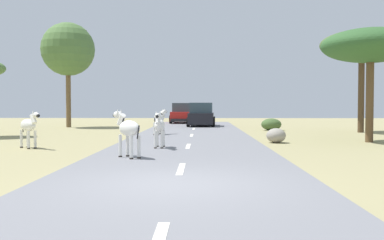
{
  "coord_description": "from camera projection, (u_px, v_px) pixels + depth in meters",
  "views": [
    {
      "loc": [
        0.58,
        -8.91,
        1.65
      ],
      "look_at": [
        0.21,
        8.57,
        1.04
      ],
      "focal_mm": 41.23,
      "sensor_mm": 36.0,
      "label": 1
    }
  ],
  "objects": [
    {
      "name": "zebra_2",
      "position": [
        160.0,
        119.0,
        23.67
      ],
      "size": [
        0.77,
        1.39,
        1.38
      ],
      "rotation": [
        0.0,
        0.0,
        5.9
      ],
      "color": "silver",
      "rests_on": "road"
    },
    {
      "name": "road",
      "position": [
        177.0,
        184.0,
        8.97
      ],
      "size": [
        6.0,
        64.0,
        0.05
      ],
      "primitive_type": "cube",
      "color": "slate",
      "rests_on": "ground_plane"
    },
    {
      "name": "lane_markings",
      "position": [
        173.0,
        193.0,
        7.97
      ],
      "size": [
        0.16,
        56.0,
        0.01
      ],
      "color": "silver",
      "rests_on": "road"
    },
    {
      "name": "zebra_0",
      "position": [
        159.0,
        126.0,
        16.3
      ],
      "size": [
        0.39,
        1.45,
        1.36
      ],
      "rotation": [
        0.0,
        0.0,
        3.13
      ],
      "color": "silver",
      "rests_on": "road"
    },
    {
      "name": "zebra_3",
      "position": [
        128.0,
        129.0,
        13.31
      ],
      "size": [
        1.15,
        1.31,
        1.46
      ],
      "rotation": [
        0.0,
        0.0,
        0.69
      ],
      "color": "silver",
      "rests_on": "road"
    },
    {
      "name": "bush_0",
      "position": [
        270.0,
        123.0,
        33.31
      ],
      "size": [
        0.9,
        0.81,
        0.54
      ],
      "primitive_type": "ellipsoid",
      "color": "#425B2D",
      "rests_on": "ground_plane"
    },
    {
      "name": "zebra_1",
      "position": [
        29.0,
        126.0,
        16.6
      ],
      "size": [
        1.21,
        1.21,
        1.43
      ],
      "rotation": [
        0.0,
        0.0,
        3.93
      ],
      "color": "silver",
      "rests_on": "ground_plane"
    },
    {
      "name": "tree_0",
      "position": [
        362.0,
        45.0,
        25.92
      ],
      "size": [
        4.84,
        4.84,
        6.03
      ],
      "color": "#4C3823",
      "rests_on": "ground_plane"
    },
    {
      "name": "tree_1",
      "position": [
        68.0,
        50.0,
        31.89
      ],
      "size": [
        3.84,
        3.84,
        7.59
      ],
      "color": "brown",
      "rests_on": "ground_plane"
    },
    {
      "name": "bush_1",
      "position": [
        271.0,
        124.0,
        28.13
      ],
      "size": [
        1.28,
        1.15,
        0.77
      ],
      "primitive_type": "ellipsoid",
      "color": "#425B2D",
      "rests_on": "ground_plane"
    },
    {
      "name": "tree_3",
      "position": [
        370.0,
        46.0,
        19.17
      ],
      "size": [
        4.2,
        4.2,
        4.96
      ],
      "color": "brown",
      "rests_on": "ground_plane"
    },
    {
      "name": "car_1",
      "position": [
        182.0,
        114.0,
        38.54
      ],
      "size": [
        2.09,
        4.37,
        1.74
      ],
      "rotation": [
        0.0,
        0.0,
        3.12
      ],
      "color": "red",
      "rests_on": "road"
    },
    {
      "name": "ground_plane",
      "position": [
        173.0,
        186.0,
        8.97
      ],
      "size": [
        90.0,
        90.0,
        0.0
      ],
      "primitive_type": "plane",
      "color": "#998E60"
    },
    {
      "name": "rock_2",
      "position": [
        276.0,
        136.0,
        19.01
      ],
      "size": [
        0.83,
        0.92,
        0.63
      ],
      "primitive_type": "ellipsoid",
      "color": "gray",
      "rests_on": "ground_plane"
    },
    {
      "name": "car_0",
      "position": [
        201.0,
        115.0,
        32.89
      ],
      "size": [
        2.15,
        4.4,
        1.74
      ],
      "rotation": [
        0.0,
        0.0,
        -0.04
      ],
      "color": "black",
      "rests_on": "road"
    }
  ]
}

